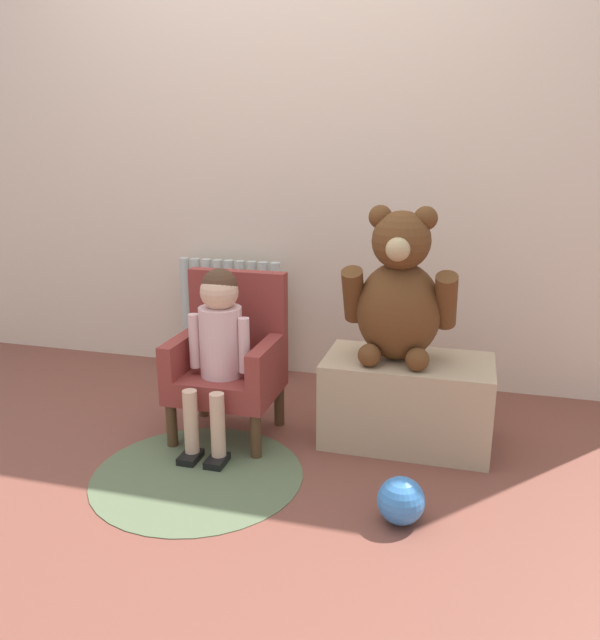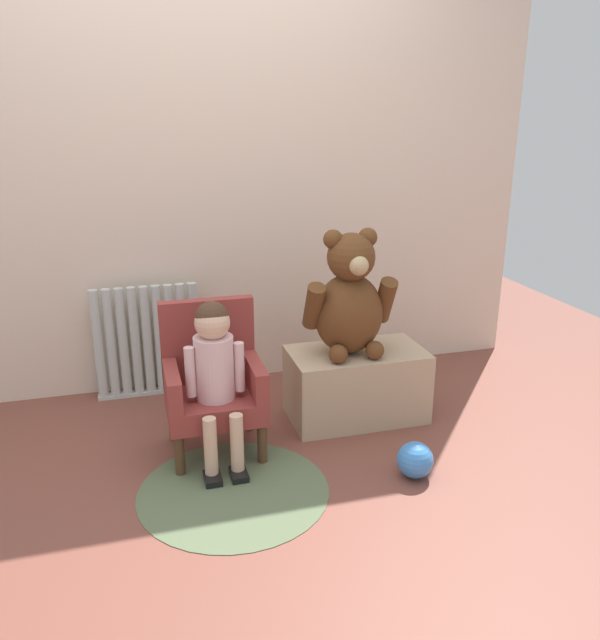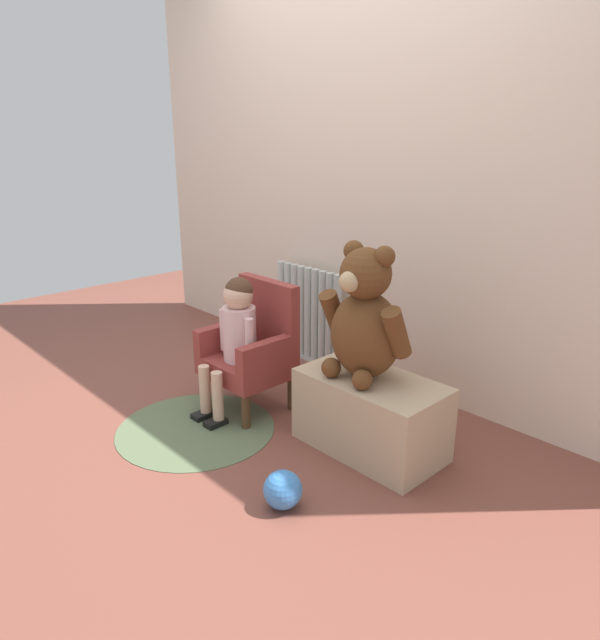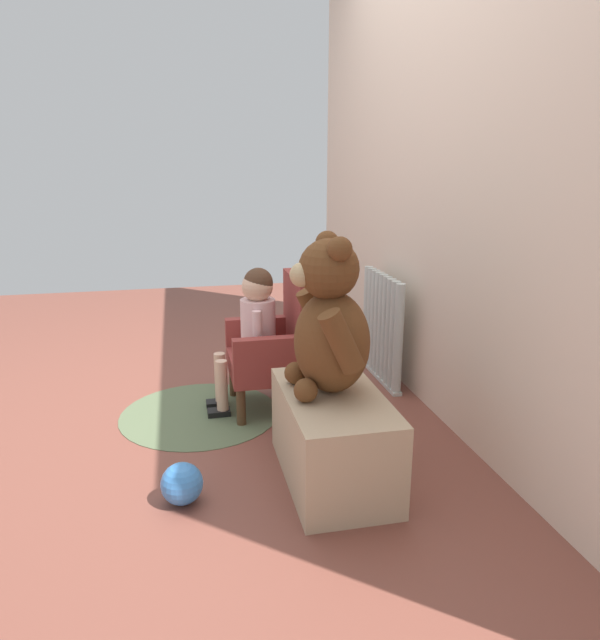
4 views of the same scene
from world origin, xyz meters
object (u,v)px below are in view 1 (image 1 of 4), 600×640
Objects in this scene: radiator at (230,318)px; toy_ball at (401,501)px; large_teddy_bear at (399,294)px; floor_rug at (198,474)px; child_armchair at (230,359)px; low_bench at (407,401)px; child_figure at (218,333)px.

toy_ball is (1.03, -1.13, -0.22)m from radiator.
large_teddy_bear reaches higher than floor_rug.
low_bench is (0.72, 0.10, -0.15)m from child_armchair.
child_figure is at bearing -164.07° from low_bench.
large_teddy_bear is at bearing -31.03° from radiator.
floor_rug is (0.27, -1.04, -0.30)m from radiator.
large_teddy_bear is (-0.05, -0.01, 0.44)m from low_bench.
low_bench is 0.59m from toy_ball.
floor_rug is 5.04× the size of toy_ball.
radiator is 0.85× the size of child_figure.
child_figure reaches higher than child_armchair.
radiator reaches higher than low_bench.
child_armchair is 0.94× the size of child_figure.
radiator reaches higher than toy_ball.
low_bench is at bearing 15.93° from child_figure.
low_bench is at bearing -29.48° from radiator.
child_armchair is 0.86× the size of floor_rug.
floor_rug is 0.76m from toy_ball.
child_armchair is at bearing 147.90° from toy_ball.
toy_ball is (0.05, -0.58, -0.10)m from low_bench.
radiator is at bearing 150.52° from low_bench.
child_armchair is 0.18m from child_figure.
floor_rug is at bearing -75.32° from radiator.
child_armchair is 0.74m from large_teddy_bear.
child_armchair reaches higher than toy_ball.
floor_rug is at bearing -143.89° from large_teddy_bear.
toy_ball is (0.77, -0.48, -0.24)m from child_armchair.
radiator reaches higher than floor_rug.
child_figure is 1.08× the size of low_bench.
large_teddy_bear reaches higher than child_armchair.
child_figure is at bearing 93.41° from floor_rug.
child_armchair is at bearing -172.30° from large_teddy_bear.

